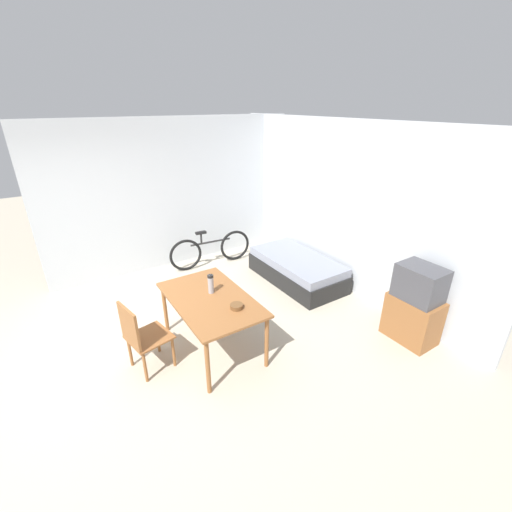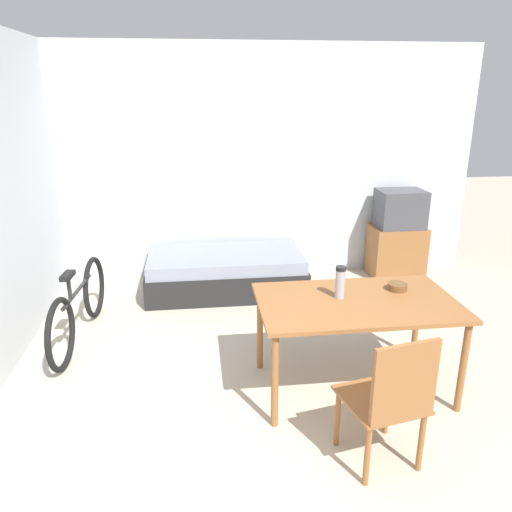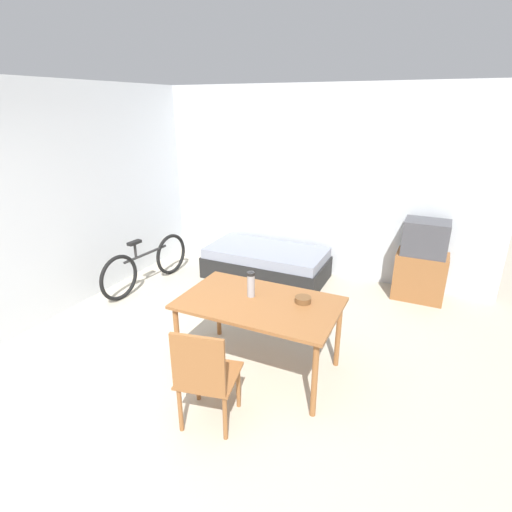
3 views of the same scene
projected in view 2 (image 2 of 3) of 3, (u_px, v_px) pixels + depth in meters
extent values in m
cube|color=silver|center=(250.00, 165.00, 5.86)|extent=(5.41, 0.06, 2.70)
cube|color=black|center=(226.00, 278.00, 5.67)|extent=(1.76, 0.90, 0.31)
cube|color=gray|center=(225.00, 259.00, 5.60)|extent=(1.71, 0.88, 0.14)
cube|color=brown|center=(396.00, 251.00, 6.09)|extent=(0.63, 0.43, 0.62)
cube|color=#424247|center=(400.00, 209.00, 5.92)|extent=(0.54, 0.41, 0.44)
cube|color=black|center=(407.00, 213.00, 5.73)|extent=(0.44, 0.01, 0.35)
cube|color=brown|center=(357.00, 302.00, 3.65)|extent=(1.46, 0.88, 0.03)
cylinder|color=brown|center=(275.00, 381.00, 3.34)|extent=(0.05, 0.05, 0.70)
cylinder|color=brown|center=(463.00, 367.00, 3.49)|extent=(0.05, 0.05, 0.70)
cylinder|color=brown|center=(260.00, 329.00, 4.05)|extent=(0.05, 0.05, 0.70)
cylinder|color=brown|center=(417.00, 320.00, 4.21)|extent=(0.05, 0.05, 0.70)
cube|color=brown|center=(381.00, 399.00, 3.02)|extent=(0.53, 0.53, 0.02)
cube|color=brown|center=(405.00, 382.00, 2.75)|extent=(0.41, 0.11, 0.48)
cylinder|color=brown|center=(387.00, 406.00, 3.31)|extent=(0.04, 0.04, 0.41)
cylinder|color=brown|center=(338.00, 417.00, 3.20)|extent=(0.04, 0.04, 0.41)
cylinder|color=brown|center=(421.00, 442.00, 2.98)|extent=(0.04, 0.04, 0.41)
cylinder|color=brown|center=(367.00, 455.00, 2.87)|extent=(0.04, 0.04, 0.41)
torus|color=black|center=(94.00, 287.00, 5.01)|extent=(0.10, 0.62, 0.61)
torus|color=black|center=(61.00, 334.00, 4.06)|extent=(0.10, 0.62, 0.61)
cylinder|color=black|center=(77.00, 291.00, 4.48)|extent=(0.11, 0.79, 0.04)
cylinder|color=black|center=(69.00, 289.00, 4.28)|extent=(0.04, 0.04, 0.20)
cube|color=black|center=(68.00, 276.00, 4.24)|extent=(0.10, 0.21, 0.04)
cylinder|color=#99999E|center=(340.00, 282.00, 3.66)|extent=(0.07, 0.07, 0.25)
cylinder|color=black|center=(341.00, 269.00, 3.62)|extent=(0.08, 0.08, 0.03)
cylinder|color=brown|center=(397.00, 287.00, 3.83)|extent=(0.15, 0.15, 0.05)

